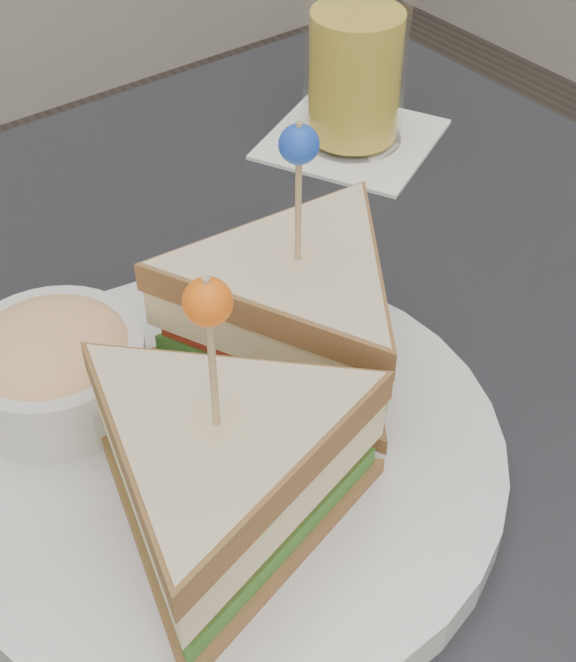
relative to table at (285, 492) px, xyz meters
The scene contains 3 objects.
table is the anchor object (origin of this frame).
plate_meal 0.13m from the table, 162.73° to the right, with size 0.37×0.37×0.18m.
drink_set 0.34m from the table, 42.56° to the left, with size 0.17×0.17×0.16m.
Camera 1 is at (-0.22, -0.29, 1.14)m, focal length 50.00 mm.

